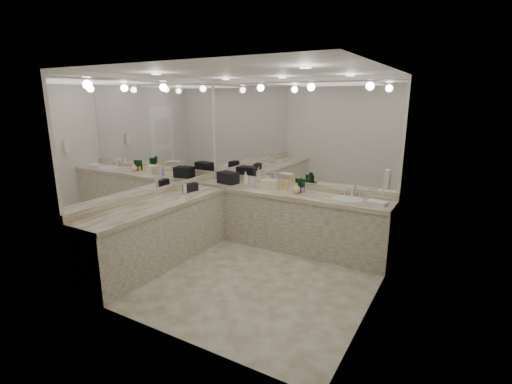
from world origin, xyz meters
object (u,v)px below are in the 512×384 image
Objects in this scene: sink at (348,200)px; hand_towel at (377,203)px; black_toiletry_bag at (228,178)px; soap_bottle_b at (252,182)px; cream_cosmetic_case at (269,184)px; wall_phone at (387,180)px; soap_bottle_c at (296,188)px; soap_bottle_a at (246,178)px.

hand_towel is at bearing -7.15° from sink.
soap_bottle_b is (0.50, -0.07, 0.00)m from black_toiletry_bag.
soap_bottle_b is at bearing 174.75° from cream_cosmetic_case.
sink is 2.06m from black_toiletry_bag.
soap_bottle_b is (-1.97, -0.03, 0.07)m from hand_towel.
wall_phone is 0.65m from hand_towel.
sink is 0.79m from soap_bottle_c.
sink is 1.32× the size of black_toiletry_bag.
cream_cosmetic_case is 1.34× the size of soap_bottle_b.
black_toiletry_bag is at bearing 172.19° from soap_bottle_b.
cream_cosmetic_case is at bearing 165.46° from wall_phone.
sink is 1.83× the size of wall_phone.
black_toiletry_bag is 0.31m from soap_bottle_a.
soap_bottle_a is at bearing 16.32° from black_toiletry_bag.
cream_cosmetic_case is 0.47m from soap_bottle_c.
hand_towel is (1.68, -0.04, -0.05)m from cream_cosmetic_case.
black_toiletry_bag is 1.27m from soap_bottle_c.
sink is 1.76m from soap_bottle_a.
hand_towel is 1.22× the size of soap_bottle_a.
soap_bottle_c is at bearing 3.56° from soap_bottle_b.
hand_towel is 1.64× the size of soap_bottle_c.
sink is 1.66× the size of hand_towel.
soap_bottle_c reaches higher than hand_towel.
cream_cosmetic_case is 1.59× the size of soap_bottle_c.
wall_phone is at bearing -11.02° from soap_bottle_b.
hand_towel is (0.42, -0.05, 0.03)m from sink.
soap_bottle_b is (-1.55, -0.08, 0.10)m from sink.
wall_phone is at bearing -18.54° from soap_bottle_c.
black_toiletry_bag is 2.07× the size of soap_bottle_c.
soap_bottle_a reaches higher than black_toiletry_bag.
wall_phone is 2.73m from black_toiletry_bag.
wall_phone is at bearing -39.57° from sink.
soap_bottle_a reaches higher than soap_bottle_b.
soap_bottle_a is 1.35× the size of soap_bottle_c.
soap_bottle_b is at bearing -176.44° from soap_bottle_c.
wall_phone is (0.61, -0.50, 0.46)m from sink.
sink is at bearing 2.33° from soap_bottle_c.
soap_bottle_a is at bearing 166.32° from wall_phone.
wall_phone is 0.72× the size of black_toiletry_bag.
wall_phone is 1.96m from cream_cosmetic_case.
soap_bottle_a is (0.30, 0.09, 0.01)m from black_toiletry_bag.
soap_bottle_b reaches higher than sink.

